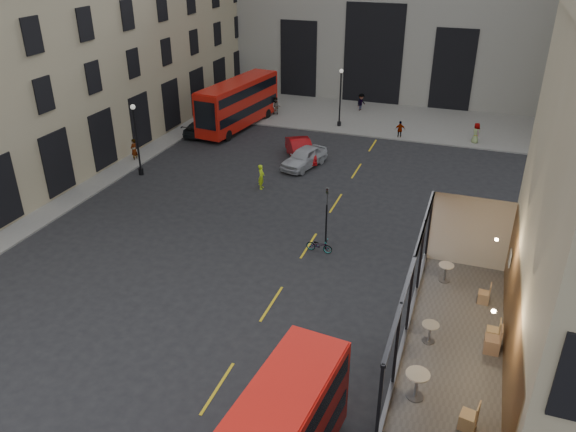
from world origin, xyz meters
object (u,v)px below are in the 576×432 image
(pedestrian_c, at_px, (400,130))
(cafe_chair_d, at_px, (484,297))
(bus_far, at_px, (238,102))
(pedestrian_a, at_px, (276,107))
(car_c, at_px, (202,127))
(traffic_light_far, at_px, (222,110))
(bicycle, at_px, (319,245))
(car_a, at_px, (304,157))
(cafe_table_far, at_px, (446,270))
(traffic_light_near, at_px, (327,211))
(pedestrian_d, at_px, (476,133))
(cyclist, at_px, (261,177))
(cafe_chair_c, at_px, (493,334))
(pedestrian_b, at_px, (361,103))
(cafe_chair_a, at_px, (469,420))
(street_lamp_a, at_px, (138,144))
(cafe_table_near, at_px, (417,381))
(car_b, at_px, (300,150))
(cafe_chair_b, at_px, (492,344))
(street_lamp_b, at_px, (340,102))
(cafe_table_mid, at_px, (430,330))
(pedestrian_e, at_px, (134,150))

(pedestrian_c, bearing_deg, cafe_chair_d, 88.37)
(bus_far, bearing_deg, pedestrian_a, 65.66)
(car_c, bearing_deg, traffic_light_far, -173.27)
(traffic_light_far, distance_m, bicycle, 21.53)
(car_a, distance_m, cafe_table_far, 23.61)
(traffic_light_near, xyz_separation_m, pedestrian_d, (7.11, 21.42, -1.52))
(cyclist, height_order, cafe_chair_c, cafe_chair_c)
(pedestrian_b, xyz_separation_m, pedestrian_c, (5.04, -6.96, -0.13))
(traffic_light_near, relative_size, cafe_chair_a, 4.40)
(street_lamp_a, distance_m, cafe_table_near, 30.81)
(car_a, bearing_deg, car_b, 134.01)
(cafe_chair_c, height_order, cafe_chair_d, cafe_chair_c)
(car_b, height_order, cafe_table_near, cafe_table_near)
(street_lamp_a, height_order, car_a, street_lamp_a)
(pedestrian_a, height_order, cafe_chair_b, cafe_chair_b)
(cafe_chair_b, bearing_deg, street_lamp_b, 111.85)
(cafe_table_mid, xyz_separation_m, cafe_chair_c, (1.89, 0.74, -0.21))
(pedestrian_d, bearing_deg, pedestrian_c, 67.90)
(bus_far, bearing_deg, traffic_light_near, -54.01)
(street_lamp_b, bearing_deg, traffic_light_near, -77.20)
(cafe_table_near, bearing_deg, street_lamp_b, 107.65)
(car_b, xyz_separation_m, cafe_chair_d, (14.11, -22.41, 4.06))
(car_b, distance_m, cafe_table_far, 25.30)
(car_b, height_order, cafe_chair_b, cafe_chair_b)
(pedestrian_a, bearing_deg, pedestrian_e, -125.00)
(pedestrian_b, bearing_deg, cafe_table_mid, -141.90)
(bus_far, xyz_separation_m, cafe_table_near, (20.37, -33.55, 2.76))
(traffic_light_near, height_order, cafe_table_near, cafe_table_near)
(cafe_table_near, bearing_deg, cafe_chair_c, 59.09)
(car_c, bearing_deg, cafe_chair_c, 135.65)
(bus_far, distance_m, pedestrian_a, 5.08)
(traffic_light_near, relative_size, car_a, 0.84)
(cyclist, height_order, pedestrian_a, pedestrian_a)
(cafe_chair_c, bearing_deg, cafe_chair_d, 99.60)
(cafe_table_near, xyz_separation_m, cafe_chair_a, (1.45, -0.65, -0.29))
(pedestrian_e, height_order, cafe_chair_b, cafe_chair_b)
(pedestrian_a, relative_size, pedestrian_c, 1.18)
(car_c, bearing_deg, bicycle, 137.58)
(car_b, xyz_separation_m, cafe_table_far, (12.69, -21.47, 4.29))
(car_c, bearing_deg, street_lamp_a, 93.59)
(cafe_table_mid, bearing_deg, traffic_light_near, 119.01)
(cafe_table_mid, bearing_deg, bus_far, 123.39)
(pedestrian_c, bearing_deg, cafe_table_far, 86.16)
(cafe_table_far, bearing_deg, pedestrian_e, 146.11)
(bicycle, relative_size, cafe_table_near, 1.83)
(pedestrian_c, distance_m, cafe_table_near, 36.06)
(car_b, height_order, cafe_chair_d, cafe_chair_d)
(bus_far, distance_m, cafe_table_far, 34.29)
(car_b, xyz_separation_m, cafe_table_near, (12.49, -27.72, 4.38))
(traffic_light_far, distance_m, cafe_chair_a, 38.43)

